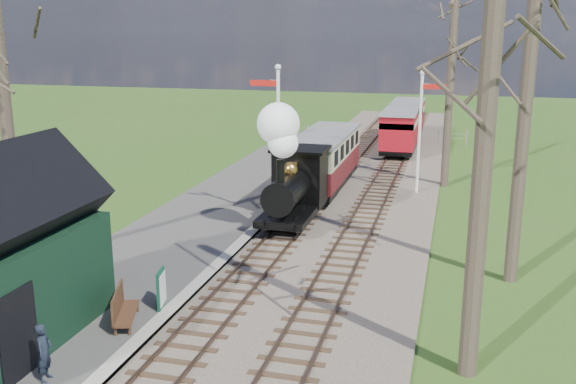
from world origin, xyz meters
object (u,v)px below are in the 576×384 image
semaphore_far (422,123)px  locomotive (292,173)px  coach (324,158)px  red_carriage_b (407,119)px  sign_board (161,289)px  red_carriage_a (400,131)px  semaphore_near (277,133)px  person (44,352)px  bench (122,308)px

semaphore_far → locomotive: semaphore_far is taller
coach → red_carriage_b: (2.60, 15.51, -0.10)m
locomotive → red_carriage_b: size_ratio=0.93×
red_carriage_b → sign_board: size_ratio=4.96×
red_carriage_b → locomotive: bearing=-96.9°
semaphore_far → sign_board: 16.23m
locomotive → red_carriage_b: locomotive is taller
red_carriage_a → red_carriage_b: 5.50m
semaphore_near → person: size_ratio=4.83×
semaphore_near → red_carriage_a: (3.37, 15.50, -2.11)m
sign_board → bench: size_ratio=0.64×
semaphore_near → red_carriage_a: semaphore_near is taller
red_carriage_a → red_carriage_b: (0.00, 5.50, 0.00)m
red_carriage_a → bench: 26.00m
semaphore_far → locomotive: 7.99m
semaphore_near → coach: size_ratio=0.80×
red_carriage_a → person: (-4.82, -28.45, -0.67)m
semaphore_far → bench: (-6.39, -16.07, -2.73)m
red_carriage_a → person: size_ratio=4.02×
locomotive → red_carriage_a: bearing=80.8°
red_carriage_b → bench: size_ratio=3.17×
semaphore_near → red_carriage_a: size_ratio=1.20×
locomotive → coach: locomotive is taller
bench → person: (-0.21, -2.88, 0.22)m
semaphore_near → person: semaphore_near is taller
locomotive → sign_board: bearing=-99.9°
sign_board → person: (-0.76, -4.05, 0.12)m
coach → red_carriage_a: size_ratio=1.49×
semaphore_far → person: (-6.60, -18.95, -2.51)m
red_carriage_a → semaphore_near: bearing=-102.3°
semaphore_far → coach: bearing=-173.4°
sign_board → bench: bearing=-115.0°
locomotive → red_carriage_b: (2.61, 21.58, -0.70)m
person → coach: bearing=-16.8°
red_carriage_b → person: 34.30m
locomotive → bench: size_ratio=2.96×
coach → person: coach is taller
locomotive → sign_board: locomotive is taller
semaphore_near → bench: semaphore_near is taller
semaphore_far → sign_board: (-5.84, -14.91, -2.63)m
semaphore_far → bench: bearing=-111.7°
semaphore_near → red_carriage_b: bearing=80.9°
semaphore_near → coach: bearing=82.0°
locomotive → sign_board: (-1.46, -8.33, -1.49)m
bench → red_carriage_b: bearing=81.6°
semaphore_far → bench: semaphore_far is taller
red_carriage_a → person: 28.87m
locomotive → red_carriage_b: 21.74m
locomotive → bench: 9.84m
locomotive → bench: (-2.00, -9.50, -1.59)m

